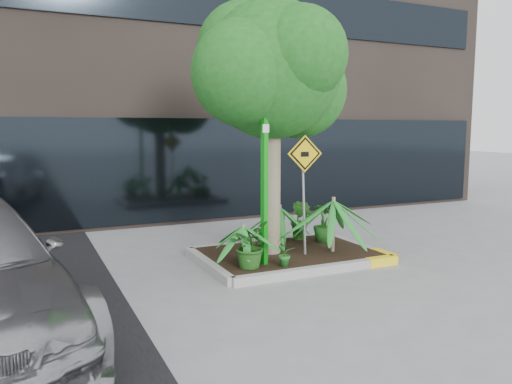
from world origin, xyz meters
name	(u,v)px	position (x,y,z in m)	size (l,w,h in m)	color
ground	(287,264)	(0.00, 0.00, 0.00)	(80.00, 80.00, 0.00)	gray
planter	(291,254)	(0.23, 0.27, 0.10)	(3.35, 2.36, 0.15)	#9E9E99
tree	(271,70)	(-0.13, 0.38, 3.48)	(3.18, 2.82, 4.76)	gray
palm_front	(334,201)	(0.96, -0.04, 1.11)	(1.16, 1.16, 1.29)	gray
palm_left	(243,226)	(-0.93, -0.17, 0.81)	(0.80, 0.80, 0.89)	gray
palm_back	(280,207)	(0.33, 0.90, 0.90)	(0.90, 0.90, 1.00)	gray
shrub_a	(249,245)	(-0.93, -0.39, 0.53)	(0.69, 0.69, 0.77)	#1F5016
shrub_b	(324,223)	(1.26, 0.74, 0.53)	(0.43, 0.43, 0.77)	#21621D
shrub_c	(284,247)	(-0.35, -0.55, 0.47)	(0.34, 0.34, 0.65)	#206921
shrub_d	(301,220)	(0.92, 1.08, 0.57)	(0.46, 0.46, 0.83)	#235B1A
street_sign_post	(265,157)	(-0.56, -0.22, 1.97)	(1.09, 0.92, 3.19)	#0D9613
cattle_sign	(304,174)	(0.37, 0.04, 1.62)	(0.67, 0.24, 2.18)	slate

